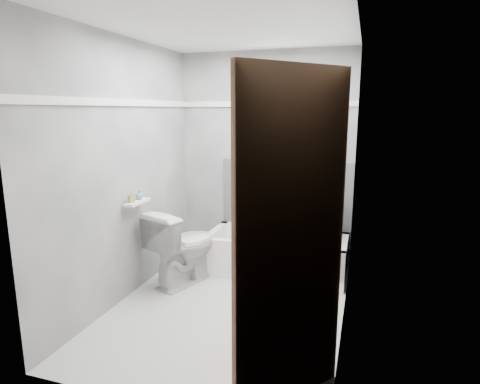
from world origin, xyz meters
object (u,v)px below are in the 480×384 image
at_px(toilet, 184,246).
at_px(soap_bottle_a, 131,197).
at_px(office_chair, 303,213).
at_px(door, 331,269).
at_px(soap_bottle_b, 139,195).
at_px(bathtub, 276,254).

xyz_separation_m(toilet, soap_bottle_a, (-0.32, -0.41, 0.58)).
bearing_deg(office_chair, door, -83.70).
xyz_separation_m(office_chair, soap_bottle_a, (-1.45, -0.97, 0.28)).
bearing_deg(soap_bottle_b, toilet, 39.90).
bearing_deg(office_chair, bathtub, 178.91).
xyz_separation_m(door, soap_bottle_a, (-1.92, 1.26, -0.03)).
xyz_separation_m(bathtub, office_chair, (0.28, 0.02, 0.48)).
distance_m(toilet, soap_bottle_a, 0.78).
height_order(toilet, soap_bottle_a, soap_bottle_a).
bearing_deg(door, bathtub, 108.75).
bearing_deg(bathtub, office_chair, 4.59).
height_order(office_chair, door, door).
xyz_separation_m(soap_bottle_a, soap_bottle_b, (0.00, 0.14, -0.01)).
distance_m(office_chair, door, 2.30).
relative_size(bathtub, soap_bottle_a, 13.52).
relative_size(bathtub, soap_bottle_b, 16.85).
relative_size(soap_bottle_a, soap_bottle_b, 1.25).
bearing_deg(soap_bottle_a, bathtub, 38.93).
distance_m(bathtub, office_chair, 0.55).
bearing_deg(office_chair, soap_bottle_a, -151.91).
bearing_deg(soap_bottle_b, bathtub, 34.53).
height_order(office_chair, soap_bottle_a, office_chair).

